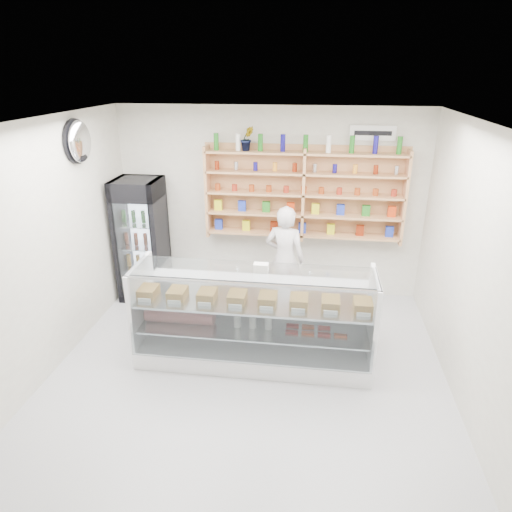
# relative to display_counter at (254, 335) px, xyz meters

# --- Properties ---
(room) EXTENTS (5.00, 5.00, 5.00)m
(room) POSITION_rel_display_counter_xyz_m (-0.03, -0.55, 1.07)
(room) COLOR #A8A9AD
(room) RESTS_ON ground
(display_counter) EXTENTS (2.74, 0.82, 1.19)m
(display_counter) POSITION_rel_display_counter_xyz_m (0.00, 0.00, 0.00)
(display_counter) COLOR white
(display_counter) RESTS_ON floor
(shop_worker) EXTENTS (0.63, 0.48, 1.55)m
(shop_worker) POSITION_rel_display_counter_xyz_m (0.26, 1.32, 0.44)
(shop_worker) COLOR silver
(shop_worker) RESTS_ON floor
(drinks_cooler) EXTENTS (0.66, 0.65, 1.82)m
(drinks_cooler) POSITION_rel_display_counter_xyz_m (-1.88, 1.45, 0.58)
(drinks_cooler) COLOR black
(drinks_cooler) RESTS_ON floor
(wall_shelving) EXTENTS (2.84, 0.28, 1.33)m
(wall_shelving) POSITION_rel_display_counter_xyz_m (0.47, 1.79, 1.26)
(wall_shelving) COLOR tan
(wall_shelving) RESTS_ON back_wall
(potted_plant) EXTENTS (0.23, 0.21, 0.34)m
(potted_plant) POSITION_rel_display_counter_xyz_m (-0.34, 1.79, 2.03)
(potted_plant) COLOR #1E6626
(potted_plant) RESTS_ON wall_shelving
(security_mirror) EXTENTS (0.15, 0.50, 0.50)m
(security_mirror) POSITION_rel_display_counter_xyz_m (-2.20, 0.65, 2.12)
(security_mirror) COLOR silver
(security_mirror) RESTS_ON left_wall
(wall_sign) EXTENTS (0.62, 0.03, 0.20)m
(wall_sign) POSITION_rel_display_counter_xyz_m (1.37, 1.92, 2.12)
(wall_sign) COLOR white
(wall_sign) RESTS_ON back_wall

